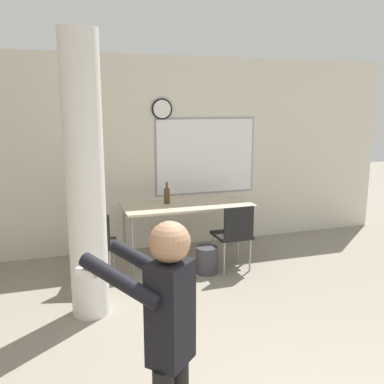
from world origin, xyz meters
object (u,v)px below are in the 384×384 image
folding_table (187,207)px  chair_table_left (95,241)px  bottle_on_table (167,195)px  chair_table_right (234,232)px  person_playing_front (167,338)px

folding_table → chair_table_left: 1.38m
bottle_on_table → folding_table: bearing=-23.0°
folding_table → chair_table_left: size_ratio=2.02×
folding_table → chair_table_right: bearing=-54.0°
folding_table → chair_table_left: bearing=-161.4°
bottle_on_table → chair_table_right: bottle_on_table is taller
bottle_on_table → person_playing_front: person_playing_front is taller
chair_table_right → person_playing_front: 3.30m
chair_table_left → person_playing_front: (0.11, -3.02, 0.40)m
folding_table → person_playing_front: bearing=-108.9°
folding_table → person_playing_front: person_playing_front is taller
folding_table → chair_table_right: size_ratio=2.02×
folding_table → chair_table_right: 0.79m
bottle_on_table → chair_table_right: 1.07m
folding_table → bottle_on_table: bearing=157.0°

